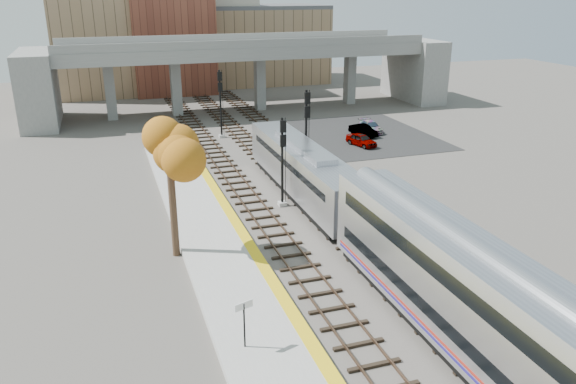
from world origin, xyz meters
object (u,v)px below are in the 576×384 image
object	(u,v)px
locomotive	(304,169)
tree	(169,151)
coach	(495,319)
signal_mast_near	(282,164)
car_a	(361,140)
car_b	(363,130)
signal_mast_far	(221,104)
signal_mast_mid	(306,134)
car_c	(371,127)

from	to	relation	value
locomotive	tree	distance (m)	13.55
coach	signal_mast_near	bearing A→B (deg)	95.61
coach	car_a	world-z (taller)	coach
car_a	car_b	xyz separation A→B (m)	(1.99, 3.68, -0.01)
signal_mast_far	car_b	xyz separation A→B (m)	(14.86, -4.31, -2.99)
locomotive	signal_mast_mid	size ratio (longest dim) A/B	2.55
signal_mast_near	car_c	size ratio (longest dim) A/B	1.61
car_b	signal_mast_far	bearing A→B (deg)	150.16
coach	car_a	distance (m)	36.43
signal_mast_far	tree	xyz separation A→B (m)	(-8.70, -27.07, 2.97)
locomotive	coach	world-z (taller)	coach
coach	tree	world-z (taller)	tree
coach	signal_mast_far	distance (m)	42.79
signal_mast_near	signal_mast_far	bearing A→B (deg)	90.00
locomotive	car_b	xyz separation A→B (m)	(12.76, 15.81, -1.62)
locomotive	signal_mast_far	distance (m)	20.28
signal_mast_near	tree	distance (m)	10.93
car_b	coach	bearing A→B (deg)	-122.02
signal_mast_far	coach	bearing A→B (deg)	-87.19
locomotive	signal_mast_mid	distance (m)	5.46
signal_mast_mid	tree	bearing A→B (deg)	-137.33
car_b	car_c	xyz separation A→B (m)	(1.56, 1.35, -0.01)
locomotive	car_b	distance (m)	20.38
signal_mast_mid	signal_mast_far	world-z (taller)	signal_mast_mid
tree	car_b	world-z (taller)	tree
signal_mast_near	car_b	size ratio (longest dim) A/B	1.80
coach	signal_mast_far	world-z (taller)	signal_mast_far
signal_mast_far	car_c	size ratio (longest dim) A/B	1.75
tree	car_b	distance (m)	33.29
signal_mast_near	car_b	bearing A→B (deg)	48.93
signal_mast_far	car_c	world-z (taller)	signal_mast_far
tree	car_b	bearing A→B (deg)	44.01
signal_mast_mid	signal_mast_far	size ratio (longest dim) A/B	1.03
locomotive	car_a	bearing A→B (deg)	48.39
signal_mast_near	signal_mast_mid	bearing A→B (deg)	56.07
car_b	signal_mast_mid	bearing A→B (deg)	-148.13
signal_mast_far	car_b	world-z (taller)	signal_mast_far
signal_mast_mid	tree	size ratio (longest dim) A/B	0.84
locomotive	signal_mast_near	world-z (taller)	signal_mast_near
coach	car_b	world-z (taller)	coach
car_c	signal_mast_mid	bearing A→B (deg)	-130.72
coach	car_a	size ratio (longest dim) A/B	6.79
coach	car_b	distance (m)	40.54
locomotive	car_a	distance (m)	16.31
tree	signal_mast_mid	bearing A→B (deg)	42.67
signal_mast_near	tree	size ratio (longest dim) A/B	0.75
signal_mast_far	signal_mast_near	bearing A→B (deg)	-90.00
signal_mast_far	car_a	size ratio (longest dim) A/B	1.97
tree	signal_mast_near	bearing A→B (deg)	33.25
signal_mast_mid	car_c	distance (m)	17.69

